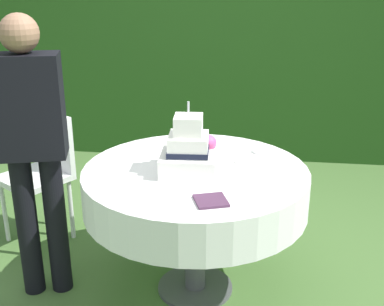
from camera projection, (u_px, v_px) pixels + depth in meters
name	position (u px, v px, depth m)	size (l,w,h in m)	color
ground_plane	(195.00, 288.00, 2.97)	(20.00, 20.00, 0.00)	#476B33
foliage_hedge	(226.00, 28.00, 4.77)	(6.86, 0.42, 2.54)	#234C19
cake_table	(195.00, 189.00, 2.74)	(1.24, 1.24, 0.77)	#4C4C51
wedding_cake	(189.00, 152.00, 2.63)	(0.31, 0.31, 0.39)	white
serving_plate_near	(264.00, 151.00, 2.95)	(0.13, 0.13, 0.01)	white
serving_plate_far	(247.00, 162.00, 2.78)	(0.13, 0.13, 0.01)	white
serving_plate_left	(193.00, 142.00, 3.10)	(0.13, 0.13, 0.01)	white
napkin_stack	(211.00, 201.00, 2.31)	(0.15, 0.15, 0.01)	#4C2D47
garden_chair	(43.00, 165.00, 3.38)	(0.55, 0.55, 0.89)	white
standing_person	(32.00, 142.00, 2.65)	(0.40, 0.29, 1.60)	black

